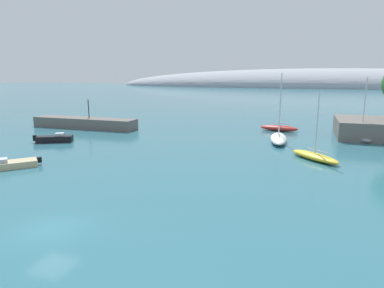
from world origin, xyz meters
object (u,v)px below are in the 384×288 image
motorboat_sand_foreground (9,164)px  harbor_lamp_post (88,105)px  sailboat_red_outer_mooring (279,128)px  sailboat_white_end_of_line (278,138)px  sailboat_grey_mid_mooring (361,137)px  motorboat_black_alongside_breakwater (55,139)px  sailboat_yellow_near_shore (315,156)px

motorboat_sand_foreground → harbor_lamp_post: size_ratio=1.43×
sailboat_red_outer_mooring → sailboat_white_end_of_line: size_ratio=1.14×
sailboat_grey_mid_mooring → motorboat_sand_foreground: sailboat_grey_mid_mooring is taller
motorboat_black_alongside_breakwater → harbor_lamp_post: harbor_lamp_post is taller
sailboat_yellow_near_shore → harbor_lamp_post: (-37.56, 11.15, 3.61)m
sailboat_yellow_near_shore → sailboat_grey_mid_mooring: sailboat_grey_mid_mooring is taller
sailboat_grey_mid_mooring → harbor_lamp_post: (-44.16, -3.09, 3.53)m
harbor_lamp_post → sailboat_grey_mid_mooring: bearing=4.0°
sailboat_grey_mid_mooring → motorboat_black_alongside_breakwater: sailboat_grey_mid_mooring is taller
sailboat_white_end_of_line → sailboat_grey_mid_mooring: bearing=109.6°
sailboat_grey_mid_mooring → motorboat_sand_foreground: (-36.22, -27.81, -0.15)m
motorboat_black_alongside_breakwater → sailboat_yellow_near_shore: bearing=-25.0°
sailboat_red_outer_mooring → motorboat_sand_foreground: bearing=62.8°
motorboat_black_alongside_breakwater → motorboat_sand_foreground: bearing=-95.0°
sailboat_grey_mid_mooring → motorboat_sand_foreground: bearing=118.4°
sailboat_red_outer_mooring → motorboat_sand_foreground: (-24.25, -32.44, -0.19)m
sailboat_red_outer_mooring → harbor_lamp_post: sailboat_red_outer_mooring is taller
motorboat_black_alongside_breakwater → sailboat_red_outer_mooring: bearing=7.5°
sailboat_red_outer_mooring → motorboat_sand_foreground: 40.50m
motorboat_sand_foreground → sailboat_red_outer_mooring: bearing=-175.2°
sailboat_yellow_near_shore → harbor_lamp_post: sailboat_yellow_near_shore is taller
sailboat_red_outer_mooring → sailboat_white_end_of_line: bearing=103.6°
sailboat_yellow_near_shore → sailboat_grey_mid_mooring: bearing=-68.0°
sailboat_red_outer_mooring → sailboat_white_end_of_line: sailboat_red_outer_mooring is taller
sailboat_yellow_near_shore → motorboat_sand_foreground: 32.58m
sailboat_grey_mid_mooring → sailboat_white_end_of_line: sailboat_grey_mid_mooring is taller
motorboat_black_alongside_breakwater → harbor_lamp_post: size_ratio=1.44×
motorboat_sand_foreground → harbor_lamp_post: (-7.94, 24.72, 3.68)m
sailboat_white_end_of_line → motorboat_black_alongside_breakwater: 31.59m
harbor_lamp_post → sailboat_red_outer_mooring: bearing=13.5°
sailboat_white_end_of_line → harbor_lamp_post: bearing=-99.4°
sailboat_yellow_near_shore → motorboat_sand_foreground: sailboat_yellow_near_shore is taller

